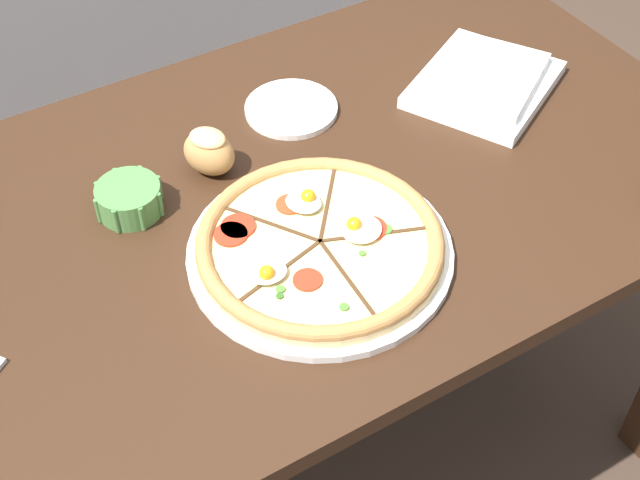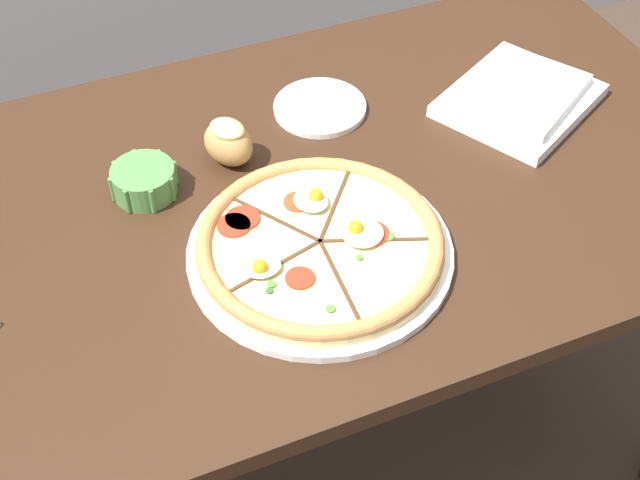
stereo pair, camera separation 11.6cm
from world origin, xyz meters
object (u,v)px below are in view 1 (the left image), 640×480
at_px(ramekin_bowl, 129,198).
at_px(side_saucer, 291,109).
at_px(dining_table, 290,245).
at_px(napkin_folded, 484,81).
at_px(bread_piece_mid, 209,151).
at_px(pizza, 320,246).

height_order(ramekin_bowl, side_saucer, ramekin_bowl).
relative_size(ramekin_bowl, side_saucer, 0.67).
relative_size(dining_table, ramekin_bowl, 13.69).
bearing_deg(napkin_folded, bread_piece_mid, 173.94).
relative_size(pizza, ramekin_bowl, 3.63).
relative_size(napkin_folded, side_saucer, 2.01).
relative_size(pizza, napkin_folded, 1.21).
relative_size(napkin_folded, bread_piece_mid, 3.00).
distance_m(pizza, ramekin_bowl, 0.28).
height_order(pizza, side_saucer, pizza).
bearing_deg(pizza, dining_table, 79.60).
distance_m(dining_table, pizza, 0.18).
relative_size(ramekin_bowl, napkin_folded, 0.33).
bearing_deg(side_saucer, ramekin_bowl, -165.40).
xyz_separation_m(pizza, napkin_folded, (0.41, 0.18, -0.00)).
height_order(dining_table, napkin_folded, napkin_folded).
bearing_deg(bread_piece_mid, side_saucer, 19.84).
bearing_deg(ramekin_bowl, napkin_folded, -3.05).
bearing_deg(dining_table, pizza, -100.40).
xyz_separation_m(ramekin_bowl, napkin_folded, (0.60, -0.03, -0.01)).
xyz_separation_m(dining_table, pizza, (-0.02, -0.13, 0.12)).
bearing_deg(napkin_folded, pizza, -156.72).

